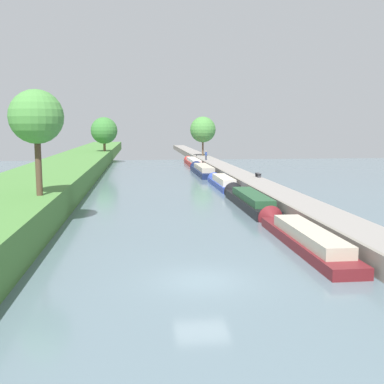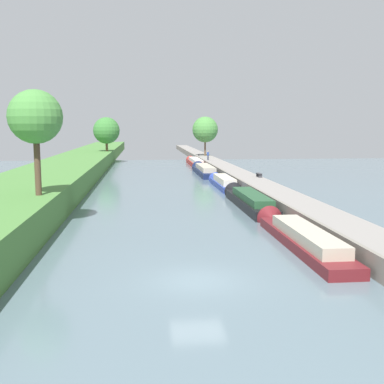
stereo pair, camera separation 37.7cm
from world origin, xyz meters
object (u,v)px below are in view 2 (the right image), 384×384
mooring_bollard_far (199,155)px  park_bench (259,174)px  narrowboat_maroon (299,236)px  person_walking (208,155)px  narrowboat_black (248,200)px  narrowboat_navy (204,170)px  narrowboat_blue (223,182)px  narrowboat_red (195,162)px

mooring_bollard_far → park_bench: (2.36, -39.95, 0.12)m
narrowboat_maroon → park_bench: bearing=81.1°
narrowboat_maroon → person_walking: size_ratio=8.22×
person_walking → mooring_bollard_far: size_ratio=3.69×
narrowboat_black → narrowboat_maroon: bearing=-90.0°
narrowboat_navy → park_bench: 16.53m
narrowboat_maroon → narrowboat_blue: (0.02, 27.41, 0.04)m
narrowboat_black → narrowboat_navy: narrowboat_navy is taller
narrowboat_red → park_bench: bearing=-82.7°
narrowboat_blue → park_bench: 4.35m
narrowboat_black → narrowboat_red: narrowboat_black is taller
narrowboat_navy → narrowboat_red: 15.95m
narrowboat_red → mooring_bollard_far: (1.70, 8.11, 0.83)m
narrowboat_blue → narrowboat_navy: bearing=91.0°
mooring_bollard_far → narrowboat_maroon: bearing=-91.6°
narrowboat_black → narrowboat_blue: narrowboat_black is taller
narrowboat_black → narrowboat_navy: (-0.24, 28.90, 0.02)m
narrowboat_red → narrowboat_navy: bearing=-91.4°
person_walking → park_bench: person_walking is taller
narrowboat_navy → narrowboat_red: (0.39, 15.95, -0.02)m
narrowboat_black → park_bench: park_bench is taller
narrowboat_maroon → person_walking: person_walking is taller
narrowboat_black → person_walking: size_ratio=8.36×
narrowboat_black → park_bench: size_ratio=9.25×
narrowboat_maroon → mooring_bollard_far: (1.84, 66.69, 0.89)m
narrowboat_blue → narrowboat_navy: 15.22m
mooring_bollard_far → narrowboat_red: bearing=-101.8°
narrowboat_black → person_walking: person_walking is taller
park_bench → mooring_bollard_far: bearing=93.4°
narrowboat_red → narrowboat_blue: bearing=-90.2°
narrowboat_maroon → narrowboat_navy: narrowboat_navy is taller
person_walking → mooring_bollard_far: 11.26m
narrowboat_maroon → narrowboat_blue: bearing=90.0°
narrowboat_black → narrowboat_blue: size_ratio=1.19×
narrowboat_red → person_walking: person_walking is taller
narrowboat_blue → person_walking: bearing=85.7°
person_walking → narrowboat_blue: bearing=-94.3°
narrowboat_navy → park_bench: park_bench is taller
park_bench → narrowboat_black: bearing=-108.0°
narrowboat_red → person_walking: 3.99m
narrowboat_navy → narrowboat_red: size_ratio=0.89×
narrowboat_red → narrowboat_maroon: bearing=-90.1°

